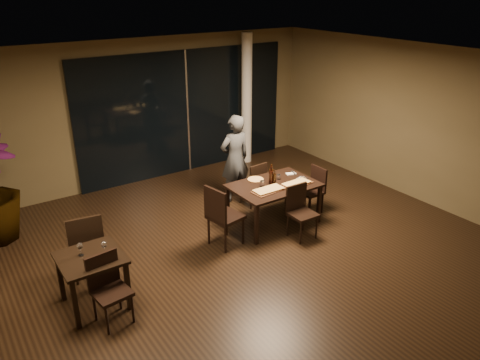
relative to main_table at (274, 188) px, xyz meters
The scene contains 30 objects.
ground 1.45m from the main_table, 141.34° to the right, with size 8.00×8.00×0.00m, color black.
wall_back 3.50m from the main_table, 107.10° to the left, with size 8.00×0.10×3.00m, color brown.
wall_right 3.26m from the main_table, 14.70° to the right, with size 0.10×8.00×3.00m, color brown.
ceiling 2.67m from the main_table, 141.34° to the right, with size 8.00×8.00×0.04m, color silver.
window_panel 3.23m from the main_table, 90.00° to the left, with size 5.00×0.06×2.70m, color black.
column 3.28m from the main_table, 63.84° to the left, with size 0.24×0.24×3.00m, color silver.
main_table is the anchor object (origin of this frame).
side_table 3.44m from the main_table, behind, with size 0.80×0.80×0.75m.
chair_main_far 0.81m from the main_table, 79.27° to the left, with size 0.44×0.44×0.87m.
chair_main_near 0.63m from the main_table, 81.97° to the right, with size 0.43×0.43×0.91m.
chair_main_left 1.21m from the main_table, behind, with size 0.57×0.57×1.06m.
chair_main_right 0.93m from the main_table, ahead, with size 0.41×0.41×0.87m.
chair_side_far 3.27m from the main_table, behind, with size 0.55×0.55×1.05m.
chair_side_near 3.45m from the main_table, 165.02° to the right, with size 0.47×0.47×0.92m.
diner 1.21m from the main_table, 91.30° to the left, with size 0.59×0.39×1.73m, color #313337.
pizza_board_left 0.31m from the main_table, 146.18° to the right, with size 0.58×0.29×0.01m, color #412414.
pizza_board_right 0.40m from the main_table, 35.20° to the right, with size 0.60×0.30×0.01m, color #462716.
oblong_pizza_left 0.32m from the main_table, 146.18° to the right, with size 0.50×0.23×0.02m, color maroon, non-canonical shape.
oblong_pizza_right 0.40m from the main_table, 35.20° to the right, with size 0.48×0.22×0.02m, color #671509, non-canonical shape.
round_pizza 0.38m from the main_table, 113.79° to the left, with size 0.28×0.28×0.01m, color #B72814.
bottle_a 0.25m from the main_table, 109.67° to the left, with size 0.07×0.07×0.32m, color black, non-canonical shape.
bottle_b 0.20m from the main_table, 38.18° to the left, with size 0.06×0.06×0.25m, color black, non-canonical shape.
bottle_c 0.26m from the main_table, 91.89° to the left, with size 0.08×0.08×0.35m, color black, non-canonical shape.
tumbler_left 0.25m from the main_table, 164.26° to the left, with size 0.08×0.08×0.10m, color white.
tumbler_right 0.28m from the main_table, 33.69° to the left, with size 0.07×0.07×0.08m, color white.
napkin_near 0.57m from the main_table, ahead, with size 0.18×0.10×0.01m, color white.
napkin_far 0.59m from the main_table, 19.97° to the left, with size 0.18×0.10×0.01m, color white.
wine_glass_a 3.51m from the main_table, behind, with size 0.08×0.08×0.17m, color white, non-canonical shape.
wine_glass_b 3.26m from the main_table, behind, with size 0.08×0.08×0.17m, color white, non-canonical shape.
side_napkin 3.42m from the main_table, 168.48° to the right, with size 0.18×0.11×0.01m, color white.
Camera 1 is at (-3.69, -5.05, 4.03)m, focal length 35.00 mm.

